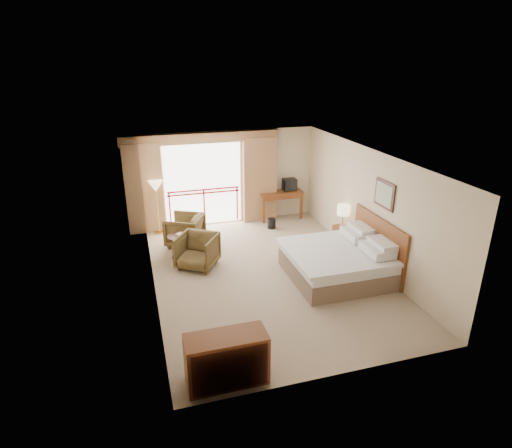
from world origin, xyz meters
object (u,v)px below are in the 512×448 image
object	(u,v)px
side_table	(179,243)
dresser	(227,359)
desk	(279,196)
tv	(290,185)
table_lamp	(343,210)
wastebasket	(272,223)
bed	(339,261)
armchair_near	(198,266)
nightstand	(342,236)
armchair_far	(186,245)
floor_lamp	(156,188)

from	to	relation	value
side_table	dresser	bearing A→B (deg)	-87.97
desk	dresser	xyz separation A→B (m)	(-3.13, -6.53, -0.26)
tv	dresser	distance (m)	7.35
table_lamp	wastebasket	xyz separation A→B (m)	(-1.38, 1.62, -0.82)
wastebasket	desk	bearing A→B (deg)	58.06
tv	desk	bearing A→B (deg)	163.74
bed	table_lamp	world-z (taller)	table_lamp
bed	side_table	world-z (taller)	bed
armchair_near	side_table	xyz separation A→B (m)	(-0.36, 0.58, 0.40)
table_lamp	desk	xyz separation A→B (m)	(-0.87, 2.43, -0.30)
bed	nightstand	distance (m)	1.74
desk	tv	size ratio (longest dim) A/B	3.34
nightstand	armchair_far	world-z (taller)	nightstand
desk	side_table	bearing A→B (deg)	-144.63
side_table	tv	bearing A→B (deg)	28.44
side_table	dresser	size ratio (longest dim) A/B	0.47
desk	side_table	world-z (taller)	desk
table_lamp	armchair_far	size ratio (longest dim) A/B	0.62
dresser	side_table	bearing A→B (deg)	93.65
table_lamp	armchair_near	distance (m)	3.93
table_lamp	floor_lamp	size ratio (longest dim) A/B	0.36
side_table	table_lamp	bearing A→B (deg)	-5.76
floor_lamp	desk	bearing A→B (deg)	4.06
bed	nightstand	size ratio (longest dim) A/B	4.01
tv	floor_lamp	bearing A→B (deg)	178.40
bed	wastebasket	bearing A→B (deg)	99.24
desk	tv	bearing A→B (deg)	-7.84
nightstand	wastebasket	xyz separation A→B (m)	(-1.38, 1.67, -0.12)
table_lamp	armchair_far	distance (m)	4.20
bed	wastebasket	distance (m)	3.22
desk	armchair_far	bearing A→B (deg)	-153.56
table_lamp	armchair_near	size ratio (longest dim) A/B	0.63
table_lamp	armchair_near	world-z (taller)	table_lamp
floor_lamp	wastebasket	bearing A→B (deg)	-10.06
nightstand	armchair_near	distance (m)	3.82
wastebasket	dresser	bearing A→B (deg)	-114.66
armchair_near	dresser	size ratio (longest dim) A/B	0.71
bed	armchair_near	bearing A→B (deg)	154.74
armchair_far	dresser	bearing A→B (deg)	26.70
side_table	desk	bearing A→B (deg)	31.39
nightstand	side_table	distance (m)	4.20
floor_lamp	side_table	bearing A→B (deg)	-78.82
bed	table_lamp	xyz separation A→B (m)	(0.87, 1.55, 0.59)
tv	armchair_near	size ratio (longest dim) A/B	0.45
armchair_near	bed	bearing A→B (deg)	7.77
bed	table_lamp	bearing A→B (deg)	60.81
desk	armchair_far	xyz separation A→B (m)	(-3.05, -1.26, -0.67)
armchair_far	bed	bearing A→B (deg)	75.93
wastebasket	armchair_near	bearing A→B (deg)	-143.78
floor_lamp	armchair_far	bearing A→B (deg)	-59.35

